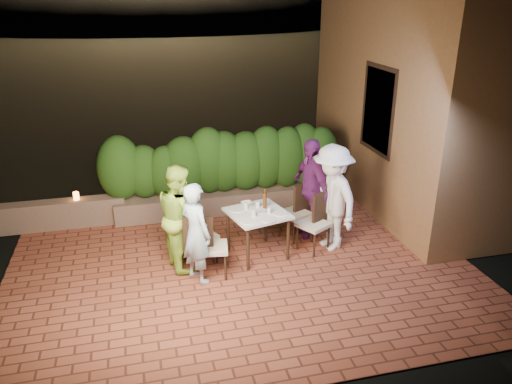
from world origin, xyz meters
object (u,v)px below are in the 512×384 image
object	(u,v)px
chair_left_front	(212,246)
diner_blue	(196,233)
bowl	(247,204)
chair_right_front	(314,223)
chair_left_back	(200,235)
beer_bottle	(265,198)
dining_table	(258,234)
diner_purple	(310,188)
chair_right_back	(295,212)
parapet_lamp	(76,196)
diner_white	(332,198)
diner_green	(180,216)

from	to	relation	value
chair_left_front	diner_blue	xyz separation A→B (m)	(-0.24, -0.09, 0.29)
bowl	chair_right_front	xyz separation A→B (m)	(1.02, -0.36, -0.30)
diner_blue	chair_right_front	bearing A→B (deg)	-107.40
chair_left_back	diner_blue	bearing A→B (deg)	-128.59
beer_bottle	diner_blue	xyz separation A→B (m)	(-1.18, -0.63, -0.16)
chair_left_front	dining_table	bearing A→B (deg)	36.92
dining_table	diner_purple	world-z (taller)	diner_purple
chair_left_back	dining_table	bearing A→B (deg)	-25.00
beer_bottle	chair_right_back	world-z (taller)	beer_bottle
parapet_lamp	chair_right_back	bearing A→B (deg)	-21.26
chair_left_back	diner_white	world-z (taller)	diner_white
beer_bottle	chair_left_back	distance (m)	1.15
chair_left_back	chair_right_front	bearing A→B (deg)	-26.50
dining_table	chair_right_back	bearing A→B (deg)	29.99
diner_green	bowl	bearing A→B (deg)	-85.15
diner_green	parapet_lamp	bearing A→B (deg)	29.99
chair_right_front	diner_white	distance (m)	0.50
diner_green	chair_left_front	bearing A→B (deg)	-146.87
diner_blue	diner_green	bearing A→B (deg)	-12.50
chair_right_front	diner_blue	world-z (taller)	diner_blue
bowl	chair_right_back	size ratio (longest dim) A/B	0.19
chair_left_front	diner_white	xyz separation A→B (m)	(2.01, 0.40, 0.40)
chair_left_front	diner_white	distance (m)	2.09
diner_purple	parapet_lamp	bearing A→B (deg)	-118.32
chair_left_front	diner_blue	distance (m)	0.39
dining_table	diner_white	size ratio (longest dim) A/B	0.48
beer_bottle	chair_right_front	bearing A→B (deg)	-12.34
dining_table	chair_right_back	size ratio (longest dim) A/B	0.90
chair_left_back	chair_right_front	distance (m)	1.83
beer_bottle	chair_right_back	bearing A→B (deg)	27.28
dining_table	diner_purple	bearing A→B (deg)	26.31
chair_left_front	diner_blue	size ratio (longest dim) A/B	0.62
beer_bottle	bowl	xyz separation A→B (m)	(-0.24, 0.19, -0.15)
chair_right_front	chair_right_back	xyz separation A→B (m)	(-0.16, 0.49, -0.00)
beer_bottle	diner_purple	size ratio (longest dim) A/B	0.20
dining_table	beer_bottle	xyz separation A→B (m)	(0.15, 0.12, 0.54)
dining_table	diner_green	distance (m)	1.28
dining_table	diner_blue	world-z (taller)	diner_blue
beer_bottle	diner_white	bearing A→B (deg)	-7.78
dining_table	bowl	xyz separation A→B (m)	(-0.10, 0.32, 0.40)
chair_right_front	diner_white	world-z (taller)	diner_white
diner_blue	parapet_lamp	size ratio (longest dim) A/B	10.85
diner_purple	chair_right_back	bearing A→B (deg)	-83.93
chair_right_back	beer_bottle	bearing A→B (deg)	2.87
chair_left_front	diner_green	world-z (taller)	diner_green
chair_right_back	parapet_lamp	world-z (taller)	chair_right_back
beer_bottle	diner_white	distance (m)	1.08
bowl	diner_white	size ratio (longest dim) A/B	0.10
chair_right_front	diner_white	size ratio (longest dim) A/B	0.54
diner_white	bowl	bearing A→B (deg)	-116.64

